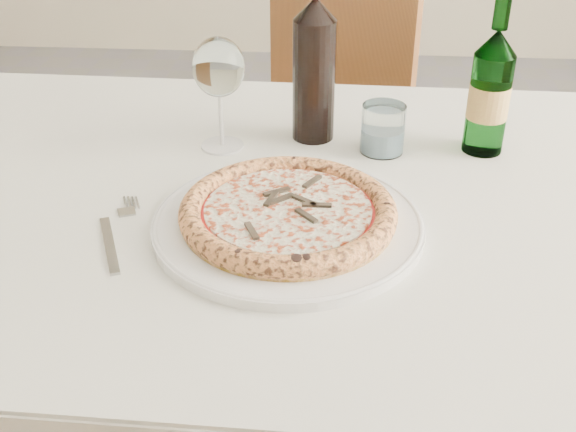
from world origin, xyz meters
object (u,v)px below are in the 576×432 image
pizza (288,212)px  dining_table (293,239)px  tumbler (383,132)px  beer_bottle (490,92)px  wine_bottle (314,68)px  plate (288,223)px  chair_far (324,131)px  wine_glass (219,70)px

pizza → dining_table: bearing=90.0°
dining_table → tumbler: size_ratio=19.79×
beer_bottle → wine_bottle: (-0.28, 0.03, 0.02)m
plate → tumbler: tumbler is taller
dining_table → wine_bottle: bearing=83.9°
plate → beer_bottle: 0.41m
chair_far → wine_glass: bearing=-105.6°
tumbler → wine_bottle: bearing=157.3°
wine_glass → beer_bottle: 0.43m
dining_table → plate: bearing=-90.0°
pizza → tumbler: bearing=61.6°
plate → tumbler: bearing=61.6°
dining_table → wine_bottle: (0.02, 0.20, 0.20)m
dining_table → beer_bottle: beer_bottle is taller
pizza → beer_bottle: size_ratio=1.16×
pizza → plate: bearing=18.3°
beer_bottle → wine_bottle: wine_bottle is taller
chair_far → wine_glass: wine_glass is taller
pizza → wine_glass: wine_glass is taller
dining_table → beer_bottle: size_ratio=6.25×
chair_far → wine_bottle: bearing=-91.2°
wine_bottle → chair_far: bearing=88.8°
wine_glass → tumbler: 0.28m
plate → wine_bottle: bearing=85.9°
chair_far → beer_bottle: beer_bottle is taller
chair_far → tumbler: bearing=-79.6°
dining_table → chair_far: (0.03, 0.72, -0.14)m
chair_far → tumbler: chair_far is taller
dining_table → pizza: pizza is taller
wine_glass → wine_bottle: 0.16m
dining_table → wine_glass: 0.29m
pizza → wine_bottle: wine_bottle is taller
chair_far → wine_glass: size_ratio=4.99×
beer_bottle → wine_glass: bearing=-177.6°
dining_table → plate: plate is taller
chair_far → wine_bottle: wine_bottle is taller
tumbler → beer_bottle: beer_bottle is taller
wine_bottle → plate: bearing=-94.1°
dining_table → pizza: (-0.00, -0.10, 0.11)m
pizza → wine_glass: size_ratio=1.58×
chair_far → pizza: chair_far is taller
dining_table → wine_bottle: size_ratio=5.49×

